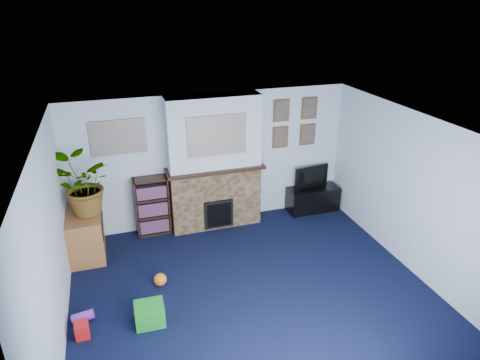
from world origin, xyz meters
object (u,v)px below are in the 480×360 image
object	(u,v)px
bookshelf	(152,207)
sideboard	(86,235)
television	(314,178)
tv_stand	(312,199)

from	to	relation	value
bookshelf	sideboard	distance (m)	1.18
television	sideboard	size ratio (longest dim) A/B	0.76
television	sideboard	distance (m)	4.21
tv_stand	television	bearing A→B (deg)	90.00
sideboard	television	bearing A→B (deg)	4.10
tv_stand	bookshelf	distance (m)	3.08
television	sideboard	xyz separation A→B (m)	(-4.19, -0.30, -0.33)
television	bookshelf	distance (m)	3.08
television	sideboard	bearing A→B (deg)	-3.68
tv_stand	bookshelf	bearing A→B (deg)	178.57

